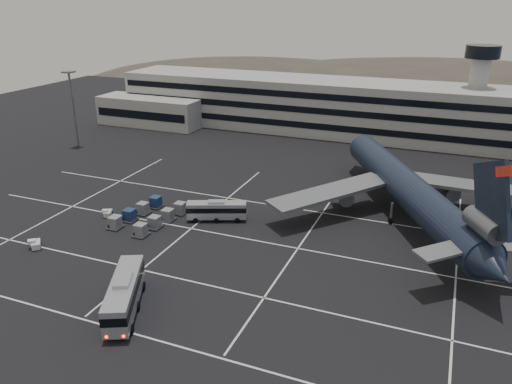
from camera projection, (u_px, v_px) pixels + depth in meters
ground at (213, 246)px, 74.74m from camera, size 260.00×260.00×0.00m
lane_markings at (221, 245)px, 75.03m from camera, size 90.00×55.62×0.01m
terminal at (321, 107)px, 134.51m from camera, size 125.00×26.00×24.00m
hills at (424, 110)px, 219.39m from camera, size 352.00×180.00×44.00m
lightpole_left at (72, 99)px, 119.71m from camera, size 2.40×2.40×18.28m
trijet_main at (409, 190)px, 81.83m from camera, size 42.36×53.07×18.08m
bus_near at (124, 293)px, 58.61m from camera, size 8.03×12.57×4.43m
bus_far at (217, 210)px, 82.59m from camera, size 10.00×5.88×3.48m
tug_a at (108, 213)px, 84.59m from camera, size 1.89×2.28×1.27m
tug_b at (36, 244)px, 73.88m from camera, size 2.49×2.52×1.42m
uld_cluster at (149, 215)px, 82.72m from camera, size 9.19×13.18×2.02m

